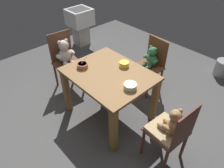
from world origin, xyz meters
TOP-DOWN VIEW (x-y plane):
  - ground_plane at (0.00, 0.00)m, footprint 5.20×5.20m
  - dining_table at (0.00, 0.00)m, footprint 1.08×0.86m
  - teddy_chair_far_center at (-0.00, 0.87)m, footprint 0.44×0.40m
  - teddy_chair_near_right at (0.97, -0.01)m, footprint 0.41×0.41m
  - teddy_chair_near_left at (-0.99, -0.04)m, footprint 0.43×0.44m
  - porridge_bowl_terracotta_near_left at (-0.33, -0.17)m, footprint 0.14×0.15m
  - porridge_bowl_cream_near_right at (0.39, -0.03)m, footprint 0.15×0.15m
  - porridge_bowl_yellow_far_center at (0.02, 0.25)m, footprint 0.13×0.13m
  - sink_basin at (-2.05, 1.01)m, footprint 0.45×0.49m
  - metal_pail at (0.67, 2.15)m, footprint 0.26×0.26m

SIDE VIEW (x-z plane):
  - ground_plane at x=0.00m, z-range -0.04..0.00m
  - metal_pail at x=0.67m, z-range 0.00..0.30m
  - sink_basin at x=-2.05m, z-range 0.12..0.92m
  - teddy_chair_near_right at x=0.97m, z-range 0.09..0.96m
  - teddy_chair_far_center at x=0.00m, z-range 0.09..0.97m
  - teddy_chair_near_left at x=-0.99m, z-range 0.10..1.02m
  - dining_table at x=0.00m, z-range 0.22..0.95m
  - porridge_bowl_terracotta_near_left at x=-0.33m, z-range 0.69..0.82m
  - porridge_bowl_cream_near_right at x=0.39m, z-range 0.73..0.79m
  - porridge_bowl_yellow_far_center at x=0.02m, z-range 0.73..0.79m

